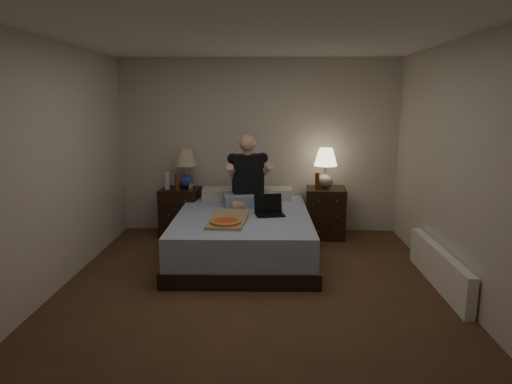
{
  "coord_description": "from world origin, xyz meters",
  "views": [
    {
      "loc": [
        0.16,
        -4.35,
        1.92
      ],
      "look_at": [
        0.0,
        0.9,
        0.85
      ],
      "focal_mm": 32.0,
      "sensor_mm": 36.0,
      "label": 1
    }
  ],
  "objects_px": {
    "bed": "(243,235)",
    "beer_bottle_right": "(317,181)",
    "water_bottle": "(167,181)",
    "pizza_box": "(226,223)",
    "soda_can": "(190,187)",
    "lamp_left": "(186,168)",
    "nightstand_left": "(181,212)",
    "laptop": "(270,206)",
    "beer_bottle_left": "(177,183)",
    "nightstand_right": "(325,213)",
    "person": "(248,171)",
    "radiator": "(439,268)",
    "lamp_right": "(325,168)"
  },
  "relations": [
    {
      "from": "water_bottle",
      "to": "beer_bottle_left",
      "type": "xyz_separation_m",
      "value": [
        0.16,
        -0.11,
        -0.01
      ]
    },
    {
      "from": "water_bottle",
      "to": "pizza_box",
      "type": "relative_size",
      "value": 0.33
    },
    {
      "from": "lamp_right",
      "to": "water_bottle",
      "type": "xyz_separation_m",
      "value": [
        -2.21,
        -0.05,
        -0.17
      ]
    },
    {
      "from": "soda_can",
      "to": "beer_bottle_left",
      "type": "bearing_deg",
      "value": -159.7
    },
    {
      "from": "lamp_left",
      "to": "beer_bottle_right",
      "type": "xyz_separation_m",
      "value": [
        1.84,
        -0.15,
        -0.15
      ]
    },
    {
      "from": "bed",
      "to": "lamp_right",
      "type": "bearing_deg",
      "value": 35.95
    },
    {
      "from": "bed",
      "to": "radiator",
      "type": "relative_size",
      "value": 1.35
    },
    {
      "from": "person",
      "to": "pizza_box",
      "type": "distance_m",
      "value": 1.12
    },
    {
      "from": "nightstand_left",
      "to": "person",
      "type": "bearing_deg",
      "value": -17.68
    },
    {
      "from": "nightstand_left",
      "to": "laptop",
      "type": "height_order",
      "value": "laptop"
    },
    {
      "from": "lamp_right",
      "to": "soda_can",
      "type": "relative_size",
      "value": 5.6
    },
    {
      "from": "beer_bottle_right",
      "to": "radiator",
      "type": "xyz_separation_m",
      "value": [
        1.12,
        -1.64,
        -0.62
      ]
    },
    {
      "from": "nightstand_left",
      "to": "soda_can",
      "type": "bearing_deg",
      "value": -27.56
    },
    {
      "from": "lamp_left",
      "to": "lamp_right",
      "type": "height_order",
      "value": "lamp_right"
    },
    {
      "from": "beer_bottle_right",
      "to": "radiator",
      "type": "distance_m",
      "value": 2.08
    },
    {
      "from": "nightstand_right",
      "to": "soda_can",
      "type": "distance_m",
      "value": 1.93
    },
    {
      "from": "bed",
      "to": "nightstand_right",
      "type": "xyz_separation_m",
      "value": [
        1.11,
        0.83,
        0.08
      ]
    },
    {
      "from": "nightstand_right",
      "to": "soda_can",
      "type": "bearing_deg",
      "value": -173.21
    },
    {
      "from": "bed",
      "to": "beer_bottle_right",
      "type": "xyz_separation_m",
      "value": [
        0.98,
        0.75,
        0.55
      ]
    },
    {
      "from": "water_bottle",
      "to": "beer_bottle_right",
      "type": "bearing_deg",
      "value": -0.89
    },
    {
      "from": "radiator",
      "to": "soda_can",
      "type": "bearing_deg",
      "value": 150.49
    },
    {
      "from": "water_bottle",
      "to": "beer_bottle_left",
      "type": "distance_m",
      "value": 0.2
    },
    {
      "from": "bed",
      "to": "beer_bottle_right",
      "type": "bearing_deg",
      "value": 36.26
    },
    {
      "from": "nightstand_left",
      "to": "person",
      "type": "height_order",
      "value": "person"
    },
    {
      "from": "person",
      "to": "water_bottle",
      "type": "bearing_deg",
      "value": 152.72
    },
    {
      "from": "pizza_box",
      "to": "bed",
      "type": "bearing_deg",
      "value": 78.38
    },
    {
      "from": "nightstand_right",
      "to": "lamp_left",
      "type": "relative_size",
      "value": 1.25
    },
    {
      "from": "lamp_right",
      "to": "laptop",
      "type": "xyz_separation_m",
      "value": [
        -0.77,
        -0.91,
        -0.32
      ]
    },
    {
      "from": "laptop",
      "to": "soda_can",
      "type": "bearing_deg",
      "value": 131.98
    },
    {
      "from": "bed",
      "to": "pizza_box",
      "type": "distance_m",
      "value": 0.67
    },
    {
      "from": "soda_can",
      "to": "lamp_left",
      "type": "bearing_deg",
      "value": 119.27
    },
    {
      "from": "lamp_right",
      "to": "radiator",
      "type": "distance_m",
      "value": 2.14
    },
    {
      "from": "nightstand_right",
      "to": "lamp_right",
      "type": "bearing_deg",
      "value": 178.57
    },
    {
      "from": "bed",
      "to": "beer_bottle_left",
      "type": "height_order",
      "value": "beer_bottle_left"
    },
    {
      "from": "nightstand_right",
      "to": "lamp_right",
      "type": "distance_m",
      "value": 0.63
    },
    {
      "from": "water_bottle",
      "to": "soda_can",
      "type": "distance_m",
      "value": 0.35
    },
    {
      "from": "bed",
      "to": "person",
      "type": "bearing_deg",
      "value": 83.11
    },
    {
      "from": "lamp_right",
      "to": "person",
      "type": "relative_size",
      "value": 0.6
    },
    {
      "from": "radiator",
      "to": "pizza_box",
      "type": "bearing_deg",
      "value": 171.95
    },
    {
      "from": "lamp_right",
      "to": "pizza_box",
      "type": "height_order",
      "value": "lamp_right"
    },
    {
      "from": "laptop",
      "to": "nightstand_right",
      "type": "bearing_deg",
      "value": 37.53
    },
    {
      "from": "bed",
      "to": "radiator",
      "type": "distance_m",
      "value": 2.28
    },
    {
      "from": "bed",
      "to": "beer_bottle_left",
      "type": "bearing_deg",
      "value": 143.38
    },
    {
      "from": "beer_bottle_left",
      "to": "lamp_left",
      "type": "bearing_deg",
      "value": 70.0
    },
    {
      "from": "nightstand_left",
      "to": "water_bottle",
      "type": "relative_size",
      "value": 2.73
    },
    {
      "from": "soda_can",
      "to": "person",
      "type": "bearing_deg",
      "value": -19.53
    },
    {
      "from": "nightstand_right",
      "to": "soda_can",
      "type": "relative_size",
      "value": 7.02
    },
    {
      "from": "nightstand_left",
      "to": "water_bottle",
      "type": "xyz_separation_m",
      "value": [
        -0.17,
        -0.06,
        0.47
      ]
    },
    {
      "from": "bed",
      "to": "soda_can",
      "type": "bearing_deg",
      "value": 135.24
    },
    {
      "from": "lamp_right",
      "to": "beer_bottle_right",
      "type": "xyz_separation_m",
      "value": [
        -0.12,
        -0.08,
        -0.16
      ]
    }
  ]
}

